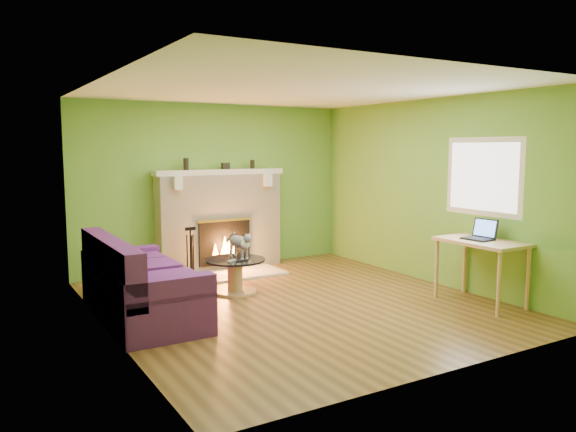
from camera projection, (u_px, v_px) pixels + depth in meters
name	position (u px, v px, depth m)	size (l,w,h in m)	color
floor	(296.00, 303.00, 6.96)	(5.00, 5.00, 0.00)	brown
ceiling	(297.00, 90.00, 6.64)	(5.00, 5.00, 0.00)	white
wall_back	(215.00, 187.00, 8.94)	(5.00, 5.00, 0.00)	#609832
wall_front	(453.00, 222.00, 4.66)	(5.00, 5.00, 0.00)	#609832
wall_left	(106.00, 209.00, 5.66)	(5.00, 5.00, 0.00)	#609832
wall_right	(432.00, 191.00, 7.93)	(5.00, 5.00, 0.00)	#609832
window_frame	(483.00, 177.00, 7.13)	(1.20, 1.20, 0.00)	silver
window_pane	(483.00, 177.00, 7.13)	(1.06, 1.06, 0.00)	white
fireplace	(220.00, 221.00, 8.84)	(2.10, 0.46, 1.58)	beige
hearth	(234.00, 274.00, 8.49)	(1.50, 0.75, 0.03)	beige
mantel	(220.00, 172.00, 8.73)	(2.10, 0.28, 0.08)	beige
sofa	(137.00, 287.00, 6.31)	(0.93, 2.07, 0.93)	#521B68
coffee_table	(235.00, 273.00, 7.43)	(0.80, 0.80, 0.45)	tan
desk	(482.00, 248.00, 6.86)	(0.62, 1.07, 0.79)	tan
cat	(239.00, 245.00, 7.47)	(0.21, 0.57, 0.36)	slate
remote_silver	(232.00, 261.00, 7.26)	(0.17, 0.04, 0.02)	gray
remote_black	(242.00, 261.00, 7.27)	(0.16, 0.04, 0.02)	black
laptop	(478.00, 229.00, 6.87)	(0.30, 0.34, 0.26)	black
fire_tools	(191.00, 251.00, 8.26)	(0.20, 0.20, 0.73)	black
mantel_vase_left	(186.00, 164.00, 8.47)	(0.08, 0.08, 0.18)	black
mantel_vase_right	(252.00, 164.00, 9.04)	(0.07, 0.07, 0.14)	black
mantel_box	(225.00, 166.00, 8.80)	(0.12, 0.08, 0.10)	black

